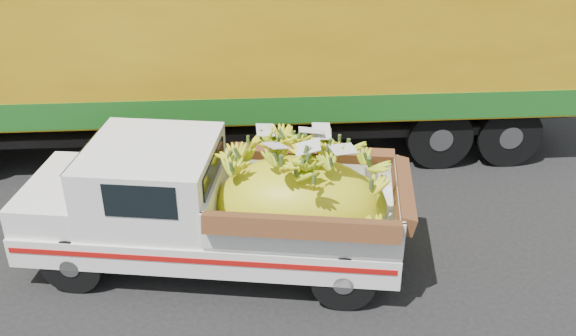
{
  "coord_description": "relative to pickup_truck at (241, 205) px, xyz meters",
  "views": [
    {
      "loc": [
        2.45,
        -7.75,
        5.24
      ],
      "look_at": [
        2.88,
        -0.23,
        1.18
      ],
      "focal_mm": 40.0,
      "sensor_mm": 36.0,
      "label": 1
    }
  ],
  "objects": [
    {
      "name": "ground",
      "position": [
        -2.24,
        0.7,
        -0.91
      ],
      "size": [
        100.0,
        100.0,
        0.0
      ],
      "primitive_type": "plane",
      "color": "black",
      "rests_on": "ground"
    },
    {
      "name": "curb",
      "position": [
        -2.24,
        6.03,
        -0.83
      ],
      "size": [
        60.0,
        0.25,
        0.15
      ],
      "primitive_type": "cube",
      "color": "gray",
      "rests_on": "ground"
    },
    {
      "name": "sidewalk",
      "position": [
        -2.24,
        8.13,
        -0.84
      ],
      "size": [
        60.0,
        4.0,
        0.14
      ],
      "primitive_type": "cube",
      "color": "gray",
      "rests_on": "ground"
    },
    {
      "name": "pickup_truck",
      "position": [
        0.0,
        0.0,
        0.0
      ],
      "size": [
        5.03,
        2.48,
        1.69
      ],
      "rotation": [
        0.0,
        0.0,
        -0.15
      ],
      "color": "black",
      "rests_on": "ground"
    },
    {
      "name": "semi_trailer",
      "position": [
        -0.16,
        3.58,
        1.21
      ],
      "size": [
        12.01,
        2.66,
        3.8
      ],
      "rotation": [
        0.0,
        0.0,
        0.01
      ],
      "color": "black",
      "rests_on": "ground"
    }
  ]
}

